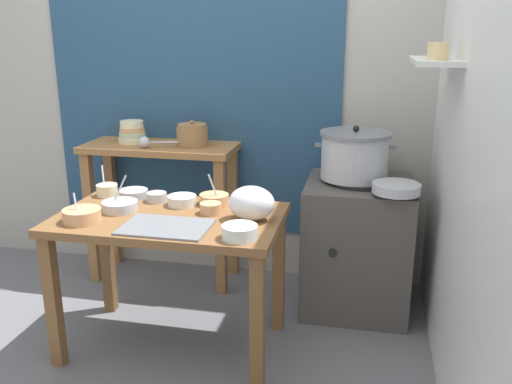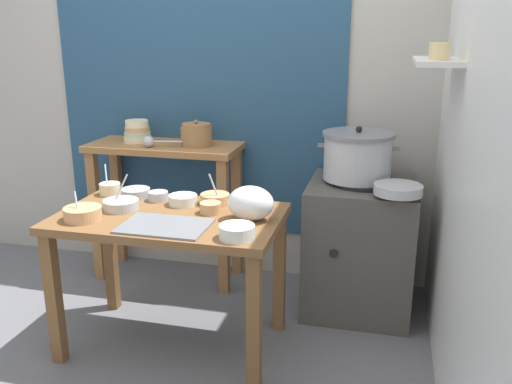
# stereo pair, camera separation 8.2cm
# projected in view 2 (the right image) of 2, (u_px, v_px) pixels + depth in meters

# --- Properties ---
(ground_plane) EXTENTS (9.00, 9.00, 0.00)m
(ground_plane) POSITION_uv_depth(u_px,v_px,m) (165.00, 348.00, 2.83)
(ground_plane) COLOR slate
(wall_back) EXTENTS (4.40, 0.12, 2.60)m
(wall_back) POSITION_uv_depth(u_px,v_px,m) (235.00, 77.00, 3.46)
(wall_back) COLOR #B2ADA3
(wall_back) RESTS_ON ground
(wall_right) EXTENTS (0.30, 3.20, 2.60)m
(wall_right) POSITION_uv_depth(u_px,v_px,m) (473.00, 100.00, 2.32)
(wall_right) COLOR white
(wall_right) RESTS_ON ground
(prep_table) EXTENTS (1.10, 0.66, 0.72)m
(prep_table) POSITION_uv_depth(u_px,v_px,m) (170.00, 235.00, 2.70)
(prep_table) COLOR brown
(prep_table) RESTS_ON ground
(back_shelf_table) EXTENTS (0.96, 0.40, 0.90)m
(back_shelf_table) POSITION_uv_depth(u_px,v_px,m) (166.00, 178.00, 3.48)
(back_shelf_table) COLOR #9E6B3D
(back_shelf_table) RESTS_ON ground
(stove_block) EXTENTS (0.60, 0.61, 0.78)m
(stove_block) POSITION_uv_depth(u_px,v_px,m) (359.00, 246.00, 3.16)
(stove_block) COLOR #4C4742
(stove_block) RESTS_ON ground
(steamer_pot) EXTENTS (0.45, 0.40, 0.30)m
(steamer_pot) POSITION_uv_depth(u_px,v_px,m) (358.00, 156.00, 3.03)
(steamer_pot) COLOR #B7BABF
(steamer_pot) RESTS_ON stove_block
(clay_pot) EXTENTS (0.19, 0.19, 0.16)m
(clay_pot) POSITION_uv_depth(u_px,v_px,m) (196.00, 135.00, 3.34)
(clay_pot) COLOR olive
(clay_pot) RESTS_ON back_shelf_table
(bowl_stack_enamel) EXTENTS (0.18, 0.18, 0.14)m
(bowl_stack_enamel) POSITION_uv_depth(u_px,v_px,m) (137.00, 132.00, 3.47)
(bowl_stack_enamel) COLOR beige
(bowl_stack_enamel) RESTS_ON back_shelf_table
(ladle) EXTENTS (0.29, 0.10, 0.07)m
(ladle) POSITION_uv_depth(u_px,v_px,m) (151.00, 142.00, 3.31)
(ladle) COLOR #B7BABF
(ladle) RESTS_ON back_shelf_table
(serving_tray) EXTENTS (0.40, 0.28, 0.01)m
(serving_tray) POSITION_uv_depth(u_px,v_px,m) (165.00, 226.00, 2.49)
(serving_tray) COLOR slate
(serving_tray) RESTS_ON prep_table
(plastic_bag) EXTENTS (0.22, 0.17, 0.17)m
(plastic_bag) POSITION_uv_depth(u_px,v_px,m) (251.00, 203.00, 2.57)
(plastic_bag) COLOR white
(plastic_bag) RESTS_ON prep_table
(wide_pan) EXTENTS (0.25, 0.25, 0.05)m
(wide_pan) POSITION_uv_depth(u_px,v_px,m) (398.00, 189.00, 2.78)
(wide_pan) COLOR #B7BABF
(wide_pan) RESTS_ON stove_block
(prep_bowl_0) EXTENTS (0.15, 0.15, 0.05)m
(prep_bowl_0) POSITION_uv_depth(u_px,v_px,m) (183.00, 199.00, 2.81)
(prep_bowl_0) COLOR silver
(prep_bowl_0) RESTS_ON prep_table
(prep_bowl_1) EXTENTS (0.18, 0.18, 0.14)m
(prep_bowl_1) POSITION_uv_depth(u_px,v_px,m) (83.00, 213.00, 2.58)
(prep_bowl_1) COLOR tan
(prep_bowl_1) RESTS_ON prep_table
(prep_bowl_2) EXTENTS (0.11, 0.11, 0.05)m
(prep_bowl_2) POSITION_uv_depth(u_px,v_px,m) (158.00, 196.00, 2.87)
(prep_bowl_2) COLOR #B7BABF
(prep_bowl_2) RESTS_ON prep_table
(prep_bowl_3) EXTENTS (0.18, 0.18, 0.17)m
(prep_bowl_3) POSITION_uv_depth(u_px,v_px,m) (121.00, 204.00, 2.73)
(prep_bowl_3) COLOR #B7BABF
(prep_bowl_3) RESTS_ON prep_table
(prep_bowl_4) EXTENTS (0.15, 0.15, 0.17)m
(prep_bowl_4) POSITION_uv_depth(u_px,v_px,m) (215.00, 198.00, 2.82)
(prep_bowl_4) COLOR tan
(prep_bowl_4) RESTS_ON prep_table
(prep_bowl_5) EXTENTS (0.11, 0.11, 0.17)m
(prep_bowl_5) POSITION_uv_depth(u_px,v_px,m) (110.00, 188.00, 2.98)
(prep_bowl_5) COLOR beige
(prep_bowl_5) RESTS_ON prep_table
(prep_bowl_6) EXTENTS (0.11, 0.11, 0.05)m
(prep_bowl_6) POSITION_uv_depth(u_px,v_px,m) (211.00, 207.00, 2.68)
(prep_bowl_6) COLOR tan
(prep_bowl_6) RESTS_ON prep_table
(prep_bowl_7) EXTENTS (0.16, 0.16, 0.05)m
(prep_bowl_7) POSITION_uv_depth(u_px,v_px,m) (136.00, 192.00, 2.94)
(prep_bowl_7) COLOR #B7BABF
(prep_bowl_7) RESTS_ON prep_table
(prep_bowl_8) EXTENTS (0.16, 0.16, 0.06)m
(prep_bowl_8) POSITION_uv_depth(u_px,v_px,m) (237.00, 231.00, 2.35)
(prep_bowl_8) COLOR silver
(prep_bowl_8) RESTS_ON prep_table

